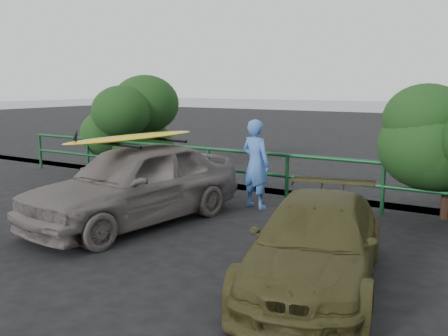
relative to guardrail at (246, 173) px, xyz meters
The scene contains 8 objects.
ground 5.03m from the guardrail, 90.00° to the right, with size 80.00×80.00×0.00m, color black.
guardrail is the anchor object (origin of this frame).
shrub_left 4.87m from the guardrail, behind, with size 3.20×2.40×2.47m, color #193C16, non-canonical shape.
sedan 3.00m from the guardrail, 101.60° to the right, with size 1.72×4.27×1.46m, color #68605D.
olive_vehicle 5.01m from the guardrail, 50.34° to the right, with size 1.49×3.67×1.07m, color #3D391B.
man 1.10m from the guardrail, 49.43° to the right, with size 0.65×0.43×1.79m, color #4171C4.
roof_rack 3.15m from the guardrail, 101.60° to the right, with size 1.56×1.09×0.05m, color black, non-canonical shape.
surfboard 3.17m from the guardrail, 101.60° to the right, with size 0.59×2.86×0.08m, color yellow.
Camera 1 is at (5.39, -4.46, 2.47)m, focal length 40.00 mm.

